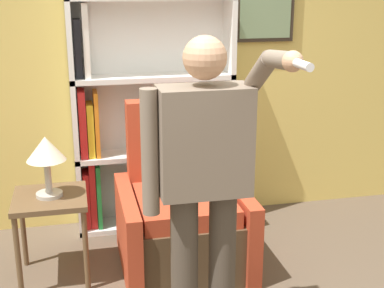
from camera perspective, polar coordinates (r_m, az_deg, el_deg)
wall_back at (r=4.35m, az=-5.31°, el=9.53°), size 8.00×0.11×2.80m
bookcase at (r=4.28m, az=-5.66°, el=2.66°), size 1.27×0.28×1.87m
armchair at (r=3.87m, az=-1.17°, el=-7.59°), size 0.88×0.90×1.14m
person_standing at (r=2.78m, az=1.30°, el=-3.34°), size 0.62×0.78×1.71m
side_table at (r=3.71m, az=-14.83°, el=-6.76°), size 0.48×0.48×0.60m
table_lamp at (r=3.57m, az=-15.31°, el=-0.90°), size 0.25×0.25×0.41m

